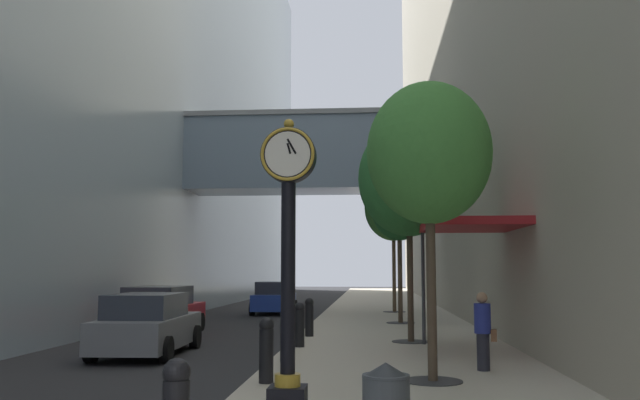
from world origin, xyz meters
name	(u,v)px	position (x,y,z in m)	size (l,w,h in m)	color
ground_plane	(320,318)	(0.00, 27.00, 0.00)	(110.00, 110.00, 0.00)	#262628
sidewalk_right	(386,312)	(3.06, 30.00, 0.07)	(6.11, 80.00, 0.14)	#BCB29E
building_block_left	(120,13)	(-11.11, 29.99, 16.00)	(22.09, 80.00, 32.11)	#93A8B7
street_clock	(288,247)	(1.09, 6.43, 2.54)	(0.84, 0.55, 4.37)	black
bollard_third	(266,348)	(0.41, 8.75, 0.76)	(0.28, 0.28, 1.19)	black
bollard_fourth	(286,334)	(0.41, 11.58, 0.76)	(0.28, 0.28, 1.19)	black
bollard_fifth	(300,323)	(0.41, 14.41, 0.76)	(0.28, 0.28, 1.19)	black
bollard_sixth	(309,316)	(0.41, 17.24, 0.76)	(0.28, 0.28, 1.19)	black
street_tree_near	(429,154)	(3.46, 9.15, 4.41)	(2.39, 2.39, 5.67)	#333335
street_tree_mid_near	(409,179)	(3.46, 15.87, 4.86)	(2.97, 2.97, 6.44)	#333335
street_tree_mid_far	(399,210)	(3.46, 22.60, 4.55)	(2.17, 2.17, 5.69)	#333335
street_tree_far	(393,208)	(3.46, 29.33, 5.24)	(2.86, 2.86, 6.77)	#333335
pedestrian_walking	(483,329)	(4.63, 10.55, 0.97)	(0.49, 0.40, 1.60)	#23232D
storefront_awning	(469,227)	(4.87, 13.73, 3.28)	(2.40, 3.60, 3.30)	maroon
car_grey_near	(147,325)	(-3.46, 13.47, 0.77)	(2.15, 4.45, 1.58)	slate
car_red_mid	(160,311)	(-4.80, 18.62, 0.80)	(2.13, 4.70, 1.64)	#AD191E
car_blue_far	(274,298)	(-2.50, 29.47, 0.78)	(1.98, 4.03, 1.61)	navy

